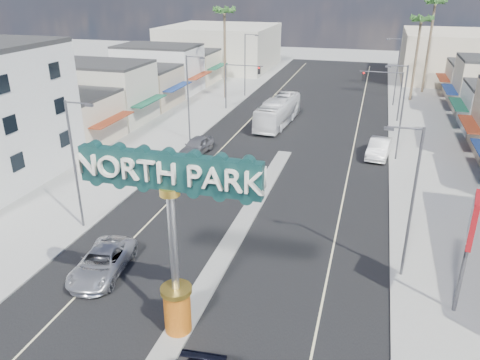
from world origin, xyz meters
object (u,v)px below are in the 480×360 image
Objects in this scene: gateway_sign at (172,226)px; traffic_signal_right at (386,86)px; streetlight_r_far at (396,69)px; palm_right_far at (435,7)px; car_parked_left at (197,146)px; streetlight_l_far at (246,62)px; palm_right_mid at (421,23)px; palm_left_far at (224,16)px; streetlight_r_near at (410,197)px; car_parked_right at (379,148)px; bank_pylon_sign at (472,227)px; streetlight_r_mid at (400,108)px; suv_left at (102,262)px; city_bus at (278,112)px; streetlight_l_near at (76,159)px; streetlight_l_mid at (189,94)px; traffic_signal_left at (239,78)px.

gateway_sign is 1.53× the size of traffic_signal_right.
palm_right_far is at bearing 65.45° from streetlight_r_far.
streetlight_l_far is at bearing 100.40° from car_parked_left.
traffic_signal_right is 0.50× the size of palm_right_mid.
palm_left_far reaches higher than traffic_signal_right.
palm_right_far reaches higher than streetlight_l_far.
streetlight_r_near reaches higher than car_parked_right.
bank_pylon_sign is at bearing -44.11° from streetlight_r_near.
streetlight_r_mid is 1.38× the size of bank_pylon_sign.
bank_pylon_sign is (0.16, -48.64, -5.57)m from palm_right_mid.
palm_right_mid is 6.57m from palm_right_far.
streetlight_l_far is 29.26m from car_parked_right.
streetlight_r_mid is 30.03m from suv_left.
traffic_signal_right is 21.20m from streetlight_l_far.
streetlight_l_far is 15.74m from city_bus.
streetlight_l_near is 1.00× the size of streetlight_r_mid.
streetlight_r_mid is at bearing 69.58° from gateway_sign.
city_bus reaches higher than car_parked_left.
gateway_sign is at bearing -102.33° from traffic_signal_right.
streetlight_r_far is 7.30m from palm_right_mid.
bank_pylon_sign is (-1.84, -54.64, -7.35)m from palm_right_far.
streetlight_r_mid is (20.87, -22.00, 0.00)m from streetlight_l_far.
city_bus is (7.64, -13.31, -3.49)m from streetlight_l_far.
streetlight_l_far is 1.83× the size of car_parked_left.
streetlight_l_far is 20.87m from streetlight_r_far.
suv_left is (4.21, -24.62, -4.30)m from streetlight_l_mid.
streetlight_l_mid is at bearing 136.21° from streetlight_r_near.
streetlight_r_far is 0.64× the size of palm_right_far.
suv_left is 1.12× the size of car_parked_left.
palm_right_mid is at bearing 62.01° from suv_left.
traffic_signal_right is at bearing 77.67° from gateway_sign.
palm_right_far reaches higher than streetlight_r_near.
car_parked_left is at bearing -126.27° from streetlight_r_far.
streetlight_r_far is 0.80× the size of city_bus.
car_parked_right is at bearing -41.50° from palm_left_far.
streetlight_r_mid is 0.69× the size of palm_left_far.
streetlight_l_near is (-1.25, -33.99, 0.79)m from traffic_signal_left.
palm_right_mid is at bearing -108.43° from palm_right_far.
gateway_sign is 1.02× the size of streetlight_l_near.
streetlight_l_far is at bearing -158.54° from palm_right_far.
streetlight_r_near is at bearing 0.00° from streetlight_l_near.
city_bus is at bearing 48.68° from streetlight_l_mid.
bank_pylon_sign is at bearing -58.47° from palm_left_far.
traffic_signal_left is at bearing 144.52° from city_bus.
palm_left_far reaches higher than car_parked_left.
palm_left_far is 18.18m from city_bus.
car_parked_right is 23.91m from bank_pylon_sign.
gateway_sign is 1.53× the size of traffic_signal_left.
streetlight_l_far is at bearing 124.08° from city_bus.
streetlight_r_far is 44.72m from bank_pylon_sign.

